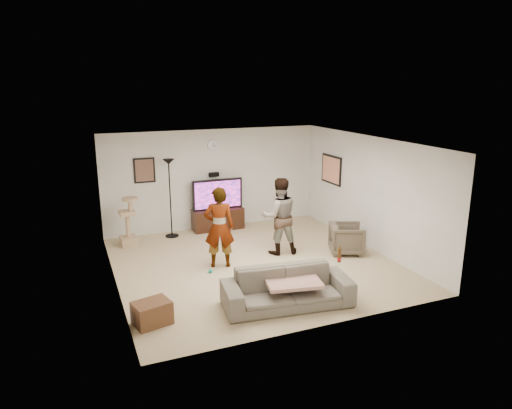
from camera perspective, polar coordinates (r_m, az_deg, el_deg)
name	(u,v)px	position (r m, az deg, el deg)	size (l,w,h in m)	color
floor	(255,264)	(9.73, -0.17, -7.26)	(5.50, 5.50, 0.02)	tan
ceiling	(255,142)	(9.09, -0.18, 7.64)	(5.50, 5.50, 0.02)	white
wall_back	(213,179)	(11.85, -5.22, 3.10)	(5.50, 0.04, 2.50)	beige
wall_front	(325,249)	(6.98, 8.44, -5.44)	(5.50, 0.04, 2.50)	beige
wall_left	(112,220)	(8.71, -17.18, -1.84)	(0.04, 5.50, 2.50)	beige
wall_right	(370,193)	(10.65, 13.66, 1.39)	(0.04, 5.50, 2.50)	beige
wall_clock	(213,146)	(11.68, -5.28, 7.15)	(0.26, 0.26, 0.04)	white
wall_speaker	(214,174)	(11.77, -5.15, 3.66)	(0.25, 0.10, 0.10)	black
picture_back	(144,170)	(11.39, -13.44, 4.07)	(0.42, 0.03, 0.52)	brown
picture_right	(331,170)	(11.88, 9.15, 4.23)	(0.03, 0.78, 0.62)	tan
tv_stand	(218,219)	(11.87, -4.66, -1.77)	(1.28, 0.45, 0.53)	black
console_box	(221,232)	(11.56, -4.32, -3.42)	(0.40, 0.30, 0.07)	#B9BAC4
tv	(217,194)	(11.70, -4.73, 1.26)	(1.28, 0.08, 0.76)	black
tv_screen	(218,195)	(11.66, -4.66, 1.21)	(1.18, 0.01, 0.67)	#DE2EA9
floor_lamp	(170,199)	(11.29, -10.40, 0.71)	(0.32, 0.32, 1.88)	black
cat_tree	(127,222)	(10.99, -15.39, -2.01)	(0.36, 0.36, 1.13)	tan
person_left	(219,227)	(9.35, -4.51, -2.78)	(0.60, 0.39, 1.65)	#93949C
person_right	(279,216)	(10.06, 2.84, -1.42)	(0.81, 0.63, 1.68)	#43648D
sofa	(287,288)	(7.92, 3.84, -10.11)	(2.15, 0.84, 0.63)	#5F594D
throw_blanket	(292,281)	(7.91, 4.46, -9.27)	(0.90, 0.70, 0.06)	#D59A8A
beer_bottle	(339,255)	(8.20, 10.13, -6.09)	(0.06, 0.06, 0.25)	#4A2C0E
armchair	(347,239)	(10.40, 10.98, -4.11)	(0.69, 0.71, 0.64)	#4B4235
side_table	(152,313)	(7.58, -12.56, -12.76)	(0.55, 0.41, 0.37)	#553420
toy_ball	(210,271)	(9.31, -5.57, -8.07)	(0.08, 0.08, 0.08)	#08817C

